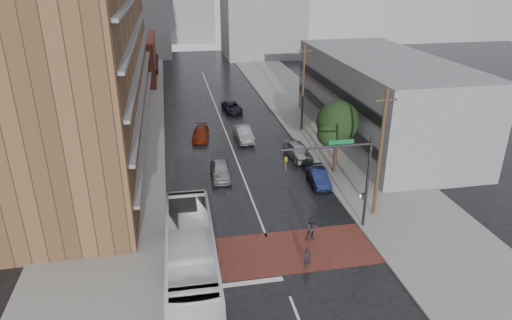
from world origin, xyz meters
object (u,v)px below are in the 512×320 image
object	(u,v)px
pedestrian_a	(307,258)
car_parked_near	(319,177)
car_travel_c	(201,134)
transit_bus	(191,256)
suv_travel	(232,107)
pedestrian_b	(312,229)
car_parked_mid	(318,178)
car_travel_b	(244,134)
car_parked_far	(298,151)
car_travel_a	(220,170)

from	to	relation	value
pedestrian_a	car_parked_near	size ratio (longest dim) A/B	0.37
car_travel_c	car_parked_near	size ratio (longest dim) A/B	1.06
transit_bus	car_travel_c	xyz separation A→B (m)	(2.50, 24.70, -1.13)
suv_travel	pedestrian_b	bearing A→B (deg)	-93.75
suv_travel	car_parked_mid	size ratio (longest dim) A/B	1.10
car_travel_c	car_parked_mid	world-z (taller)	car_travel_c
pedestrian_a	pedestrian_b	xyz separation A→B (m)	(1.27, 3.03, 0.17)
pedestrian_a	suv_travel	bearing A→B (deg)	71.59
pedestrian_a	car_travel_b	distance (m)	23.54
car_parked_near	car_parked_mid	bearing A→B (deg)	0.00
car_parked_far	suv_travel	bearing A→B (deg)	98.64
transit_bus	car_parked_mid	world-z (taller)	transit_bus
car_travel_c	suv_travel	distance (m)	10.58
car_travel_b	suv_travel	xyz separation A→B (m)	(0.27, 10.73, -0.13)
pedestrian_a	car_parked_far	world-z (taller)	car_parked_far
pedestrian_b	car_travel_a	size ratio (longest dim) A/B	0.41
pedestrian_b	car_parked_far	xyz separation A→B (m)	(3.06, 14.55, -0.10)
car_travel_a	car_parked_mid	distance (m)	8.86
car_parked_near	car_travel_b	bearing A→B (deg)	114.23
car_travel_b	car_parked_mid	xyz separation A→B (m)	(4.70, -12.04, -0.17)
car_travel_c	car_parked_near	bearing A→B (deg)	-45.45
car_travel_a	car_parked_mid	world-z (taller)	car_travel_a
car_travel_b	car_parked_far	bearing A→B (deg)	-55.53
transit_bus	pedestrian_a	distance (m)	7.35
transit_bus	car_parked_mid	distance (m)	16.40
car_parked_near	car_parked_mid	world-z (taller)	car_parked_near
transit_bus	car_parked_far	distance (m)	20.94
car_parked_mid	car_travel_a	bearing A→B (deg)	164.97
car_parked_far	car_travel_c	bearing A→B (deg)	135.69
car_travel_c	car_parked_near	distance (m)	16.29
pedestrian_a	car_parked_mid	world-z (taller)	pedestrian_a
pedestrian_b	car_travel_c	bearing A→B (deg)	107.47
pedestrian_a	car_travel_b	xyz separation A→B (m)	(-0.18, 23.54, 0.03)
pedestrian_b	car_parked_far	world-z (taller)	pedestrian_b
car_parked_mid	car_parked_far	size ratio (longest dim) A/B	0.87
transit_bus	pedestrian_b	xyz separation A→B (m)	(8.55, 2.86, -0.84)
transit_bus	car_travel_c	bearing A→B (deg)	85.28
car_travel_a	suv_travel	xyz separation A→B (m)	(3.92, 19.79, -0.12)
suv_travel	car_parked_mid	xyz separation A→B (m)	(4.43, -22.77, -0.03)
transit_bus	car_parked_near	size ratio (longest dim) A/B	3.15
car_travel_a	car_travel_c	xyz separation A→B (m)	(-0.95, 10.39, -0.14)
car_travel_b	car_parked_near	world-z (taller)	car_travel_b
suv_travel	car_travel_c	bearing A→B (deg)	-123.32
car_travel_a	car_parked_far	xyz separation A→B (m)	(8.16, 3.09, 0.05)
car_travel_c	transit_bus	bearing A→B (deg)	-86.05
transit_bus	car_travel_c	size ratio (longest dim) A/B	2.97
car_parked_near	car_parked_far	distance (m)	6.08
car_parked_near	car_travel_c	bearing A→B (deg)	127.72
car_travel_a	car_travel_c	bearing A→B (deg)	98.06
pedestrian_b	car_travel_b	xyz separation A→B (m)	(-1.45, 20.51, -0.14)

